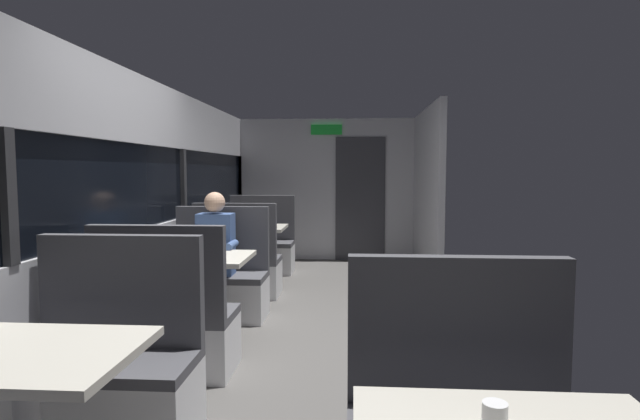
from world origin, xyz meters
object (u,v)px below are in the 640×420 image
bench_near_window_facing_entry (110,377)px  coffee_cup_primary (495,418)px  dining_table_mid_window (197,267)px  bench_mid_window_facing_entry (219,285)px  dining_table_far_window (251,234)px  bench_far_window_facing_entry (261,249)px  seated_passenger (217,265)px  bench_mid_window_facing_end (167,329)px  dining_table_near_window (25,374)px  bench_far_window_facing_end (239,268)px

bench_near_window_facing_entry → coffee_cup_primary: bench_near_window_facing_entry is taller
dining_table_mid_window → bench_mid_window_facing_entry: (0.00, 0.70, -0.31)m
dining_table_far_window → bench_far_window_facing_entry: bearing=90.0°
bench_mid_window_facing_entry → bench_far_window_facing_entry: same height
bench_far_window_facing_entry → seated_passenger: seated_passenger is taller
dining_table_far_window → seated_passenger: 1.63m
bench_mid_window_facing_end → dining_table_near_window: bearing=-90.0°
bench_far_window_facing_end → bench_far_window_facing_entry: (0.00, 1.40, 0.00)m
bench_far_window_facing_end → seated_passenger: (0.00, -0.92, 0.21)m
bench_mid_window_facing_entry → dining_table_far_window: bench_mid_window_facing_entry is taller
dining_table_near_window → bench_near_window_facing_entry: 0.77m
seated_passenger → coffee_cup_primary: bearing=-63.1°
dining_table_near_window → seated_passenger: bearing=90.0°
bench_mid_window_facing_end → seated_passenger: bearing=90.0°
dining_table_near_window → coffee_cup_primary: coffee_cup_primary is taller
dining_table_mid_window → bench_mid_window_facing_end: 0.77m
bench_near_window_facing_entry → dining_table_mid_window: 1.58m
bench_near_window_facing_entry → dining_table_near_window: bearing=-90.0°
dining_table_near_window → bench_mid_window_facing_entry: (0.00, 2.95, -0.31)m
dining_table_far_window → coffee_cup_primary: 5.32m
bench_mid_window_facing_entry → dining_table_far_window: size_ratio=1.22×
dining_table_mid_window → coffee_cup_primary: coffee_cup_primary is taller
bench_mid_window_facing_end → bench_far_window_facing_end: size_ratio=1.00×
bench_far_window_facing_entry → dining_table_mid_window: bearing=-90.0°
dining_table_mid_window → bench_near_window_facing_entry: bearing=-90.0°
bench_near_window_facing_entry → bench_far_window_facing_entry: size_ratio=1.00×
bench_near_window_facing_entry → seated_passenger: 2.19m
bench_mid_window_facing_end → coffee_cup_primary: bearing=-50.3°
bench_mid_window_facing_end → bench_far_window_facing_entry: bearing=90.0°
bench_far_window_facing_end → coffee_cup_primary: 4.69m
dining_table_mid_window → bench_far_window_facing_entry: bench_far_window_facing_entry is taller
dining_table_near_window → dining_table_mid_window: size_ratio=1.00×
dining_table_mid_window → bench_mid_window_facing_entry: 0.77m
bench_mid_window_facing_end → bench_far_window_facing_end: same height
dining_table_mid_window → dining_table_far_window: same height
dining_table_far_window → bench_far_window_facing_entry: (0.00, 0.70, -0.31)m
bench_far_window_facing_entry → seated_passenger: size_ratio=0.87×
dining_table_near_window → coffee_cup_primary: 1.82m
bench_mid_window_facing_end → coffee_cup_primary: size_ratio=12.22×
seated_passenger → bench_far_window_facing_end: bearing=90.0°
bench_far_window_facing_entry → bench_near_window_facing_entry: bearing=-90.0°
dining_table_near_window → dining_table_mid_window: 2.25m
coffee_cup_primary → seated_passenger: bearing=116.9°
bench_mid_window_facing_entry → coffee_cup_primary: size_ratio=12.22×
bench_near_window_facing_entry → bench_mid_window_facing_entry: size_ratio=1.00×
dining_table_near_window → bench_mid_window_facing_end: (0.00, 1.55, -0.31)m
dining_table_mid_window → coffee_cup_primary: 3.28m
bench_near_window_facing_entry → dining_table_mid_window: (0.00, 1.55, 0.31)m
bench_far_window_facing_entry → bench_mid_window_facing_entry: bearing=-90.0°
dining_table_mid_window → seated_passenger: bearing=90.0°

